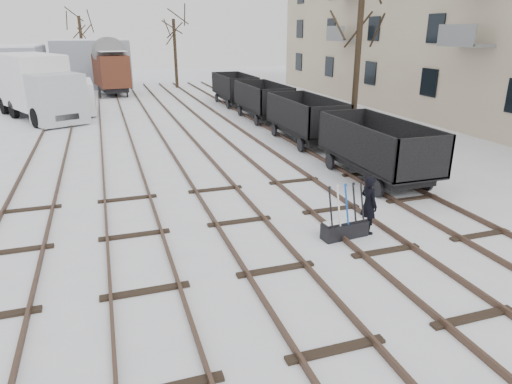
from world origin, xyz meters
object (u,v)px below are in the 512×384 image
box_van_wagon (111,69)px  worker (369,205)px  ground_frame (345,228)px  panel_van (77,96)px  lorry (37,86)px  freight_wagon_a (376,158)px

box_van_wagon → worker: bearing=-87.9°
ground_frame → box_van_wagon: box_van_wagon is taller
ground_frame → worker: (0.75, 0.10, 0.54)m
ground_frame → panel_van: bearing=102.1°
ground_frame → worker: worker is taller
panel_van → lorry: bearing=-151.2°
freight_wagon_a → box_van_wagon: size_ratio=1.04×
ground_frame → lorry: 23.95m
ground_frame → freight_wagon_a: size_ratio=0.28×
lorry → panel_van: bearing=6.7°
freight_wagon_a → lorry: lorry is taller
box_van_wagon → ground_frame: bearing=-89.3°
ground_frame → lorry: size_ratio=0.17×
box_van_wagon → lorry: lorry is taller
worker → freight_wagon_a: size_ratio=0.30×
ground_frame → worker: size_ratio=0.91×
box_van_wagon → panel_van: size_ratio=1.05×
worker → lorry: 24.14m
worker → lorry: (-10.42, 21.74, 1.19)m
ground_frame → lorry: bearing=108.1°
freight_wagon_a → lorry: bearing=126.9°
worker → freight_wagon_a: 4.98m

